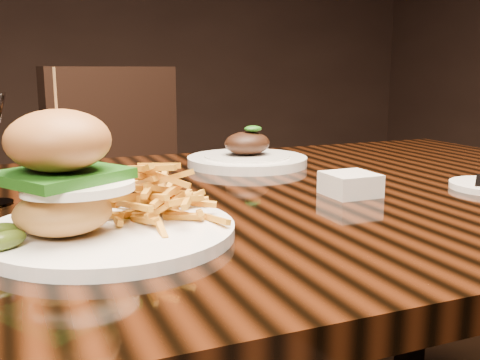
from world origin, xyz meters
name	(u,v)px	position (x,y,z in m)	size (l,w,h in m)	color
dining_table	(213,244)	(0.00, 0.00, 0.67)	(1.60, 0.90, 0.75)	black
burger_plate	(103,196)	(-0.19, -0.15, 0.80)	(0.29, 0.29, 0.20)	white
ramekin	(350,184)	(0.20, -0.07, 0.77)	(0.08, 0.08, 0.04)	white
far_dish	(247,158)	(0.16, 0.24, 0.77)	(0.24, 0.24, 0.08)	white
chair_far	(137,202)	(0.07, 0.89, 0.54)	(0.59, 0.60, 0.95)	black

